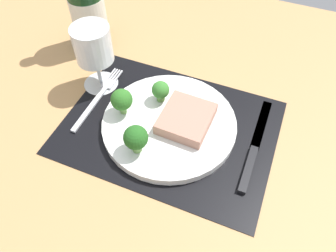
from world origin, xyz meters
TOP-DOWN VIEW (x-y plane):
  - ground_plane at (0.00, 0.00)cm, footprint 140.00×110.00cm
  - placemat at (0.00, 0.00)cm, footprint 41.11×30.58cm
  - plate at (0.00, 0.00)cm, footprint 26.20×26.20cm
  - steak at (3.12, 0.94)cm, footprint 9.53×10.43cm
  - broccoli_back_left at (-3.77, 4.66)cm, footprint 3.56×3.56cm
  - broccoli_center at (-9.29, -1.23)cm, footprint 4.23×4.23cm
  - broccoli_front_edge at (-2.87, -8.35)cm, footprint 4.42×4.42cm
  - fork at (-16.83, 1.42)cm, footprint 2.40×19.20cm
  - knife at (16.79, 0.53)cm, footprint 1.80×23.00cm
  - wine_bottle at (-27.29, 17.73)cm, footprint 8.03×8.03cm
  - wine_glass at (-18.62, 5.68)cm, footprint 7.67×7.67cm

SIDE VIEW (x-z plane):
  - ground_plane at x=0.00cm, z-range -3.00..0.00cm
  - placemat at x=0.00cm, z-range 0.00..0.30cm
  - fork at x=-16.83cm, z-range 0.30..0.80cm
  - knife at x=16.79cm, z-range 0.20..1.00cm
  - plate at x=0.00cm, z-range 0.30..1.90cm
  - steak at x=3.12cm, z-range 1.90..4.27cm
  - broccoli_back_left at x=-3.77cm, z-range 2.27..6.88cm
  - broccoli_center at x=-9.29cm, z-range 2.52..8.21cm
  - broccoli_front_edge at x=-2.87cm, z-range 2.48..8.41cm
  - wine_glass at x=-18.62cm, z-range 2.61..17.07cm
  - wine_bottle at x=-27.29cm, z-range -4.49..25.56cm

